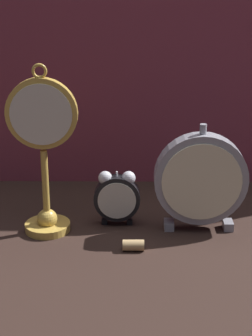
{
  "coord_description": "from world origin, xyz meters",
  "views": [
    {
      "loc": [
        0.01,
        -1.01,
        0.53
      ],
      "look_at": [
        0.0,
        0.08,
        0.13
      ],
      "focal_mm": 60.0,
      "sensor_mm": 36.0,
      "label": 1
    }
  ],
  "objects_px": {
    "wine_cork": "(133,245)",
    "mantel_clock_silver": "(201,180)",
    "alarm_clock_twin_bell": "(117,195)",
    "pocket_watch_on_stand": "(44,154)"
  },
  "relations": [
    {
      "from": "mantel_clock_silver",
      "to": "wine_cork",
      "type": "height_order",
      "value": "mantel_clock_silver"
    },
    {
      "from": "pocket_watch_on_stand",
      "to": "alarm_clock_twin_bell",
      "type": "relative_size",
      "value": 2.9
    },
    {
      "from": "alarm_clock_twin_bell",
      "to": "pocket_watch_on_stand",
      "type": "bearing_deg",
      "value": -168.1
    },
    {
      "from": "alarm_clock_twin_bell",
      "to": "wine_cork",
      "type": "xyz_separation_m",
      "value": [
        0.03,
        -0.12,
        -0.06
      ]
    },
    {
      "from": "wine_cork",
      "to": "mantel_clock_silver",
      "type": "bearing_deg",
      "value": 34.19
    },
    {
      "from": "pocket_watch_on_stand",
      "to": "alarm_clock_twin_bell",
      "type": "bearing_deg",
      "value": 11.9
    },
    {
      "from": "pocket_watch_on_stand",
      "to": "wine_cork",
      "type": "distance_m",
      "value": 0.25
    },
    {
      "from": "alarm_clock_twin_bell",
      "to": "wine_cork",
      "type": "bearing_deg",
      "value": -73.46
    },
    {
      "from": "wine_cork",
      "to": "pocket_watch_on_stand",
      "type": "bearing_deg",
      "value": 154.56
    },
    {
      "from": "mantel_clock_silver",
      "to": "pocket_watch_on_stand",
      "type": "bearing_deg",
      "value": -178.56
    }
  ]
}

